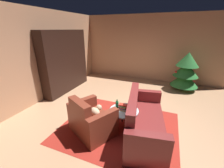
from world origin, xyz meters
name	(u,v)px	position (x,y,z in m)	size (l,w,h in m)	color
ground_plane	(132,118)	(0.00, 0.00, 0.00)	(7.93, 7.93, 0.00)	tan
wall_back	(152,49)	(0.00, 3.33, 1.40)	(6.13, 0.06, 2.79)	tan
wall_left	(36,57)	(-3.03, 0.00, 1.40)	(0.06, 6.72, 2.79)	tan
area_rug	(119,127)	(-0.19, -0.45, 0.00)	(2.65, 2.25, 0.01)	maroon
bookshelf_unit	(68,62)	(-2.77, 1.15, 1.05)	(0.38, 2.13, 2.18)	black
armchair_red	(91,120)	(-0.71, -0.85, 0.31)	(1.17, 1.08, 0.88)	maroon
couch_red	(143,122)	(0.37, -0.48, 0.32)	(1.04, 1.94, 0.93)	maroon
coffee_table	(124,112)	(-0.11, -0.38, 0.40)	(0.68, 0.68, 0.45)	black
book_stack_on_table	(123,107)	(-0.13, -0.38, 0.52)	(0.22, 0.19, 0.14)	gold
bottle_on_table	(117,105)	(-0.29, -0.35, 0.53)	(0.07, 0.07, 0.22)	#13532E
decorated_tree	(186,71)	(1.36, 2.62, 0.74)	(0.99, 0.99, 1.43)	brown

